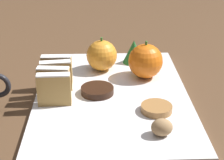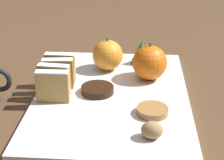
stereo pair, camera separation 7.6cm
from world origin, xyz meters
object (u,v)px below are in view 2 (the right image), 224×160
walnut (152,130)px  chocolate_cookie (98,89)px  orange_near (150,63)px  orange_far (108,55)px

walnut → chocolate_cookie: walnut is taller
chocolate_cookie → walnut: bearing=-55.9°
orange_near → walnut: orange_near is taller
orange_far → chocolate_cookie: orange_far is taller
orange_far → chocolate_cookie: size_ratio=1.17×
walnut → chocolate_cookie: 0.19m
orange_near → orange_far: 0.11m
orange_far → chocolate_cookie: 0.12m
walnut → orange_near: bearing=90.1°
walnut → orange_far: bearing=109.2°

